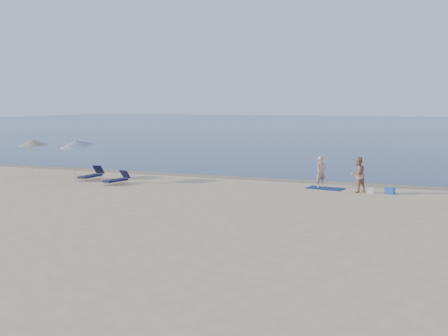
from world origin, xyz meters
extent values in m
plane|color=#D0B88B|center=(0.00, 0.00, 0.00)|extent=(160.00, 160.00, 0.00)
cube|color=#0B2146|center=(0.00, 100.00, 0.00)|extent=(240.00, 160.00, 0.01)
cube|color=#847254|center=(0.00, 19.40, 0.00)|extent=(240.00, 1.60, 0.00)
imported|color=tan|center=(3.74, 17.42, 0.86)|extent=(0.72, 0.75, 1.73)
imported|color=#AC7B5A|center=(5.89, 16.39, 0.93)|extent=(1.11, 1.15, 1.87)
cube|color=#0F204C|center=(4.08, 17.02, 0.02)|extent=(2.12, 1.42, 0.03)
cube|color=white|center=(6.52, 16.46, 0.14)|extent=(0.36, 0.32, 0.28)
cube|color=blue|center=(7.51, 16.51, 0.17)|extent=(0.53, 0.43, 0.33)
cylinder|color=silver|center=(-10.53, 14.36, 1.11)|extent=(0.16, 0.41, 2.29)
cone|color=white|center=(-10.53, 14.73, 2.23)|extent=(2.48, 2.50, 0.67)
sphere|color=silver|center=(-10.53, 14.73, 2.43)|extent=(0.07, 0.07, 0.07)
cylinder|color=silver|center=(-14.02, 14.89, 1.06)|extent=(0.07, 0.17, 2.22)
cone|color=#EEE4C4|center=(-14.02, 15.01, 2.17)|extent=(2.13, 2.14, 0.45)
sphere|color=silver|center=(-14.02, 15.01, 2.36)|extent=(0.06, 0.06, 0.06)
cube|color=#131A36|center=(-9.80, 15.03, 0.24)|extent=(0.71, 1.70, 0.11)
cube|color=#131A36|center=(-9.75, 15.86, 0.56)|extent=(0.63, 0.44, 0.54)
cylinder|color=#A5A5AD|center=(-9.55, 15.02, 0.12)|extent=(0.03, 0.03, 0.24)
cube|color=#121333|center=(-7.42, 14.12, 0.22)|extent=(0.91, 1.62, 0.10)
cube|color=#121333|center=(-7.24, 14.86, 0.51)|extent=(0.63, 0.49, 0.49)
cylinder|color=#A5A5AD|center=(-7.21, 14.07, 0.11)|extent=(0.03, 0.03, 0.22)
camera|label=1|loc=(10.24, -13.06, 4.69)|focal=45.00mm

